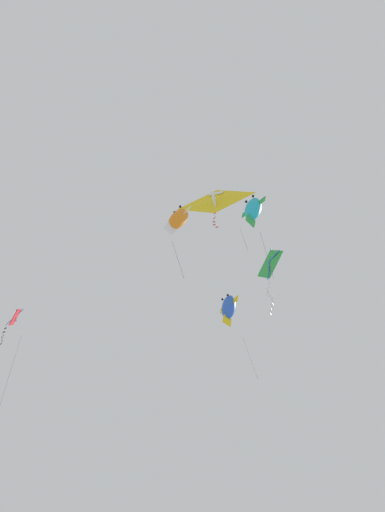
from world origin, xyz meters
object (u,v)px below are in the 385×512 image
Objects in this scene: kite_fish_far_centre at (253,209)px; kite_diamond_highest at (270,264)px; kite_delta_mid_left at (215,200)px; kite_fish_near_left at (178,219)px; kite_fish_upper_right at (229,307)px; kite_diamond_near_right at (15,319)px.

kite_diamond_highest is (0.79, -1.37, -2.70)m from kite_fish_far_centre.
kite_delta_mid_left is 1.44× the size of kite_fish_near_left.
kite_fish_near_left is (-9.33, 9.07, -4.87)m from kite_fish_upper_right.
kite_diamond_highest is at bearing -71.79° from kite_fish_far_centre.
kite_fish_upper_right is 1.06× the size of kite_delta_mid_left.
kite_delta_mid_left is at bearing -2.64° from kite_fish_far_centre.
kite_diamond_highest is at bearing -150.80° from kite_diamond_near_right.
kite_diamond_near_right is at bearing 31.12° from kite_diamond_highest.
kite_fish_near_left is (-1.03, 6.00, -0.83)m from kite_diamond_highest.
kite_fish_upper_right reaches higher than kite_fish_far_centre.
kite_diamond_near_right is (12.47, 8.48, -2.37)m from kite_fish_far_centre.
kite_diamond_highest reaches higher than kite_fish_near_left.
kite_diamond_near_right reaches higher than kite_fish_near_left.
kite_fish_far_centre is 10.20m from kite_fish_upper_right.
kite_fish_upper_right is 1.53× the size of kite_fish_near_left.
kite_delta_mid_left is (-9.62, -8.03, 5.68)m from kite_diamond_near_right.
kite_fish_far_centre is at bearing 146.99° from kite_fish_upper_right.
kite_diamond_highest is 6.60m from kite_delta_mid_left.
kite_fish_near_left is at bearing 83.20° from kite_delta_mid_left.
kite_fish_upper_right is at bearing -115.63° from kite_diamond_near_right.
kite_delta_mid_left reaches higher than kite_diamond_near_right.
kite_delta_mid_left is (-6.22, 4.89, 1.96)m from kite_fish_upper_right.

